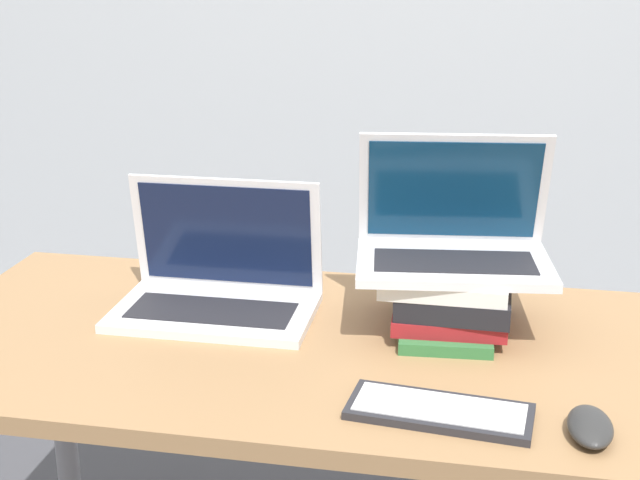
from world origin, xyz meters
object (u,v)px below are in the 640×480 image
Objects in this scene: wireless_keyboard at (440,411)px; mouse at (590,426)px; laptop_left at (218,285)px; book_stack at (449,297)px; laptop_on_books at (453,238)px.

wireless_keyboard is 2.43× the size of mouse.
book_stack is at bearing 0.52° from laptop_left.
laptop_left is 0.52m from wireless_keyboard.
book_stack is at bearing -92.69° from laptop_on_books.
mouse reaches higher than wireless_keyboard.
laptop_left is 3.22× the size of mouse.
book_stack is 1.03× the size of wireless_keyboard.
book_stack is 0.32m from wireless_keyboard.
mouse is at bearing -27.56° from laptop_left.
book_stack is 0.39m from mouse.
book_stack is at bearing 90.89° from wireless_keyboard.
book_stack is 2.51× the size of mouse.
laptop_on_books is (0.00, 0.02, 0.10)m from book_stack.
laptop_left is 1.28× the size of book_stack.
laptop_left is 0.42m from book_stack.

